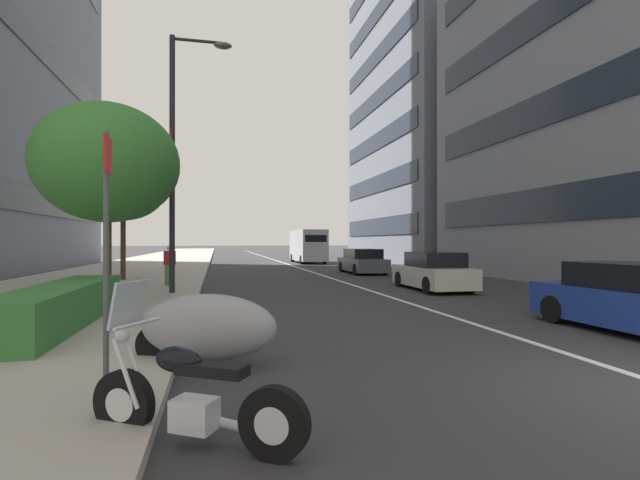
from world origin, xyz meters
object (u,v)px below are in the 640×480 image
Objects in this scene: motorcycle_far_end_row at (191,398)px; pedestrian_on_plaza at (170,265)px; delivery_van_ahead at (308,246)px; car_approaching_light at (362,262)px; parking_sign_by_curb at (106,240)px; street_tree_mid_sidewalk at (107,163)px; street_lamp_with_banners at (180,140)px; car_mid_block_traffic at (638,300)px; car_far_down_avenue at (433,272)px; street_tree_by_lamp_post at (123,185)px; motorcycle_mid_row at (207,327)px.

motorcycle_far_end_row is 14.36m from pedestrian_on_plaza.
motorcycle_far_end_row is 35.29m from delivery_van_ahead.
parking_sign_by_curb is (-19.98, 9.39, 1.19)m from car_approaching_light.
street_tree_mid_sidewalk is (-11.64, 11.19, 3.34)m from car_approaching_light.
street_lamp_with_banners reaches higher than motorcycle_far_end_row.
car_mid_block_traffic is 13.33m from street_lamp_with_banners.
pedestrian_on_plaza is (2.50, 9.81, 0.25)m from car_far_down_avenue.
car_approaching_light is at bearing -44.77° from street_lamp_with_banners.
pedestrian_on_plaza is (-6.77, 10.01, 0.25)m from car_approaching_light.
street_tree_mid_sidewalk is (8.34, 1.80, 2.15)m from parking_sign_by_curb.
street_lamp_with_banners reaches higher than street_tree_by_lamp_post.
motorcycle_far_end_row is 10.42m from street_tree_mid_sidewalk.
street_lamp_with_banners is at bearing 93.06° from car_far_down_avenue.
parking_sign_by_curb is (-2.26, 9.44, 1.19)m from car_mid_block_traffic.
motorcycle_far_end_row is at bearing -138.61° from parking_sign_by_curb.
car_mid_block_traffic is 0.71× the size of street_tree_by_lamp_post.
car_approaching_light is 12.09m from pedestrian_on_plaza.
motorcycle_mid_row is 0.38× the size of street_tree_by_lamp_post.
street_tree_by_lamp_post reaches higher than motorcycle_far_end_row.
motorcycle_far_end_row is 18.37m from street_tree_by_lamp_post.
parking_sign_by_curb is at bearing 12.03° from pedestrian_on_plaza.
street_tree_mid_sidewalk is 0.94× the size of street_tree_by_lamp_post.
street_lamp_with_banners reaches higher than street_tree_mid_sidewalk.
car_mid_block_traffic is 0.67× the size of delivery_van_ahead.
pedestrian_on_plaza is (10.95, 10.05, 0.25)m from car_mid_block_traffic.
delivery_van_ahead is 27.26m from street_tree_mid_sidewalk.
car_approaching_light is at bearing -74.09° from street_tree_by_lamp_post.
parking_sign_by_curb reaches higher than pedestrian_on_plaza.
parking_sign_by_curb is at bearing -179.89° from street_lamp_with_banners.
pedestrian_on_plaza is at bearing 153.95° from delivery_van_ahead.
pedestrian_on_plaza reaches higher than car_mid_block_traffic.
car_approaching_light is (18.39, -8.37, 0.09)m from motorcycle_mid_row.
car_mid_block_traffic is 19.19m from street_tree_by_lamp_post.
parking_sign_by_curb is 0.49× the size of street_tree_by_lamp_post.
motorcycle_mid_row is at bearing -60.99° from motorcycle_far_end_row.
street_tree_by_lamp_post is (17.53, 3.84, 3.94)m from motorcycle_far_end_row.
street_lamp_with_banners is at bearing -63.11° from motorcycle_mid_row.
motorcycle_mid_row is at bearing 17.39° from pedestrian_on_plaza.
street_tree_by_lamp_post reaches higher than parking_sign_by_curb.
motorcycle_mid_row is 0.40× the size of street_tree_mid_sidewalk.
pedestrian_on_plaza is (13.21, 0.62, -0.94)m from parking_sign_by_curb.
motorcycle_far_end_row is 22.68m from car_approaching_light.
car_approaching_light is (9.27, -0.19, -0.00)m from car_far_down_avenue.
motorcycle_mid_row is at bearing 165.28° from delivery_van_ahead.
street_tree_mid_sidewalk is (-2.15, 1.78, -1.19)m from street_lamp_with_banners.
car_mid_block_traffic reaches higher than motorcycle_mid_row.
car_mid_block_traffic is at bearing -127.72° from motorcycle_far_end_row.
motorcycle_mid_row is 0.76× the size of parking_sign_by_curb.
motorcycle_mid_row is 0.53× the size of car_mid_block_traffic.
street_tree_by_lamp_post is (8.13, 1.11, 0.37)m from street_tree_mid_sidewalk.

